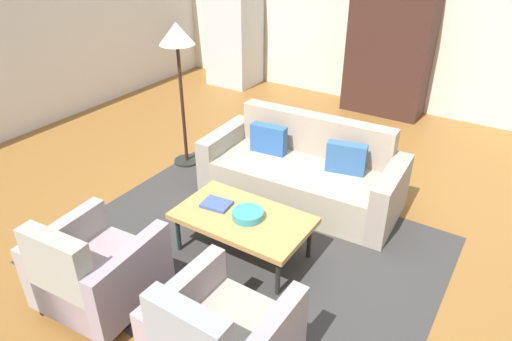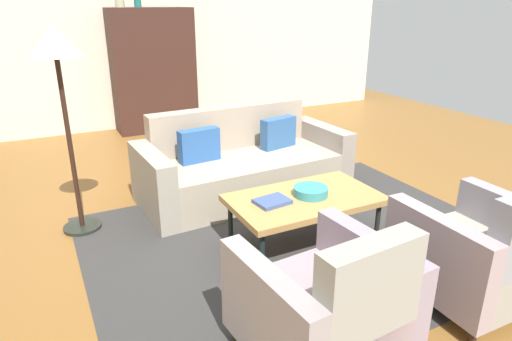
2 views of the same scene
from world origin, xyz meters
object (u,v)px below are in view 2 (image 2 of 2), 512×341
(armchair_left, at_px, (329,310))
(floor_lamp, at_px, (57,61))
(coffee_table, at_px, (305,201))
(armchair_right, at_px, (481,256))
(book_stack, at_px, (272,201))
(cabinet, at_px, (154,71))
(couch, at_px, (241,166))
(fruit_bowl, at_px, (311,191))
(vase_round, at_px, (137,0))

(armchair_left, xyz_separation_m, floor_lamp, (-1.01, 2.26, 1.10))
(coffee_table, distance_m, armchair_right, 1.31)
(book_stack, height_order, cabinet, cabinet)
(couch, bearing_deg, fruit_bowl, 90.09)
(armchair_left, bearing_deg, vase_round, 82.03)
(armchair_right, bearing_deg, coffee_table, 117.96)
(cabinet, bearing_deg, coffee_table, -88.41)
(vase_round, bearing_deg, floor_lamp, -114.28)
(armchair_right, relative_size, floor_lamp, 0.51)
(armchair_right, xyz_separation_m, vase_round, (-0.86, 5.22, 1.55))
(fruit_bowl, xyz_separation_m, vase_round, (-0.32, 4.06, 1.44))
(couch, relative_size, armchair_right, 2.43)
(fruit_bowl, relative_size, cabinet, 0.15)
(fruit_bowl, xyz_separation_m, floor_lamp, (-1.65, 1.09, 0.99))
(fruit_bowl, bearing_deg, couch, 92.80)
(book_stack, xyz_separation_m, floor_lamp, (-1.31, 1.09, 1.01))
(couch, distance_m, vase_round, 3.30)
(couch, bearing_deg, floor_lamp, 0.68)
(armchair_right, distance_m, fruit_bowl, 1.29)
(armchair_right, distance_m, cabinet, 5.31)
(armchair_right, relative_size, vase_round, 4.48)
(fruit_bowl, distance_m, floor_lamp, 2.22)
(armchair_right, height_order, book_stack, armchair_right)
(armchair_left, bearing_deg, floor_lamp, 109.68)
(armchair_left, distance_m, cabinet, 5.28)
(book_stack, height_order, vase_round, vase_round)
(coffee_table, relative_size, book_stack, 4.31)
(coffee_table, distance_m, floor_lamp, 2.21)
(fruit_bowl, height_order, floor_lamp, floor_lamp)
(book_stack, bearing_deg, fruit_bowl, -1.09)
(armchair_right, bearing_deg, cabinet, 98.53)
(couch, xyz_separation_m, coffee_table, (0.00, -1.19, 0.09))
(fruit_bowl, xyz_separation_m, book_stack, (-0.35, 0.01, -0.02))
(couch, xyz_separation_m, armchair_right, (0.60, -2.35, 0.06))
(fruit_bowl, distance_m, vase_round, 4.32)
(armchair_left, height_order, armchair_right, same)
(floor_lamp, bearing_deg, couch, 3.39)
(couch, bearing_deg, book_stack, 73.49)
(armchair_left, bearing_deg, coffee_table, 58.64)
(coffee_table, height_order, armchair_left, armchair_left)
(cabinet, relative_size, floor_lamp, 1.05)
(book_stack, bearing_deg, armchair_left, -104.41)
(coffee_table, height_order, book_stack, book_stack)
(book_stack, xyz_separation_m, cabinet, (0.18, 4.06, 0.47))
(coffee_table, distance_m, fruit_bowl, 0.09)
(armchair_left, height_order, floor_lamp, floor_lamp)
(couch, height_order, fruit_bowl, couch)
(fruit_bowl, height_order, cabinet, cabinet)
(armchair_left, relative_size, book_stack, 3.16)
(armchair_right, distance_m, book_stack, 1.48)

